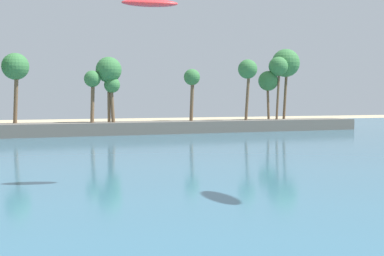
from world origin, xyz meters
name	(u,v)px	position (x,y,z in m)	size (l,w,h in m)	color
sea	(63,142)	(0.00, 57.87, 0.03)	(220.00, 100.09, 0.06)	#386B84
palm_headland	(80,110)	(3.73, 68.02, 3.59)	(96.43, 6.77, 13.34)	#605B54
kite_aloft_high_over_bay	(150,3)	(0.71, 24.81, 10.38)	(3.19, 1.09, 0.45)	red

